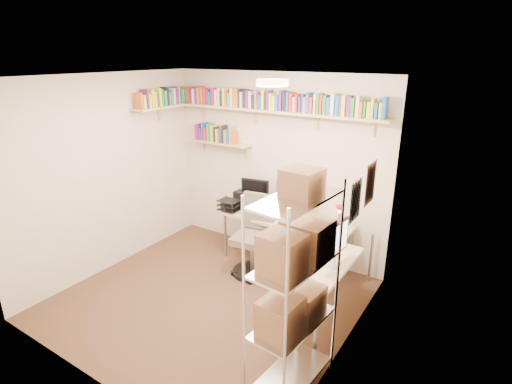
% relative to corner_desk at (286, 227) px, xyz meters
% --- Properties ---
extents(ground, '(3.20, 3.20, 0.00)m').
position_rel_corner_desk_xyz_m(ground, '(-0.48, -0.96, -0.66)').
color(ground, '#45281D').
rests_on(ground, ground).
extents(room_shell, '(3.24, 3.04, 2.52)m').
position_rel_corner_desk_xyz_m(room_shell, '(-0.47, -0.96, 0.88)').
color(room_shell, beige).
rests_on(room_shell, ground).
extents(wall_shelves, '(3.12, 1.09, 0.79)m').
position_rel_corner_desk_xyz_m(wall_shelves, '(-0.89, 0.34, 1.36)').
color(wall_shelves, tan).
rests_on(wall_shelves, ground).
extents(corner_desk, '(2.06, 1.71, 1.16)m').
position_rel_corner_desk_xyz_m(corner_desk, '(0.00, 0.00, 0.00)').
color(corner_desk, beige).
rests_on(corner_desk, ground).
extents(office_chair, '(0.55, 0.55, 1.04)m').
position_rel_corner_desk_xyz_m(office_chair, '(-0.37, -0.15, -0.23)').
color(office_chair, black).
rests_on(office_chair, ground).
extents(wire_rack, '(0.45, 0.82, 1.94)m').
position_rel_corner_desk_xyz_m(wire_rack, '(0.94, -1.61, 0.49)').
color(wire_rack, silver).
rests_on(wire_rack, ground).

